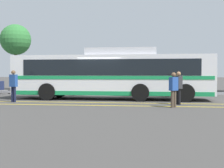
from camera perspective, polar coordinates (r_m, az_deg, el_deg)
The scene contains 11 objects.
ground_plane at distance 18.69m, azimuth -1.90°, elevation -2.88°, with size 220.00×220.00×0.00m, color #423F3D.
lane_strip_0 at distance 16.77m, azimuth -1.00°, elevation -3.43°, with size 0.20×31.83×0.01m, color gold.
lane_strip_1 at distance 15.31m, azimuth -1.84°, elevation -3.94°, with size 0.20×31.83×0.01m, color gold.
curb_strip at distance 24.20m, azimuth 1.68°, elevation -1.60°, with size 39.83×0.36×0.15m, color #99999E.
transit_bus at distance 18.87m, azimuth 0.06°, elevation 1.83°, with size 12.17×2.75×3.07m.
parked_car_1 at distance 23.61m, azimuth -9.98°, elevation 0.01°, with size 4.76×1.98×1.57m.
parked_car_2 at distance 22.29m, azimuth 6.71°, elevation -0.11°, with size 4.38×2.09×1.57m.
pedestrian_0 at distance 14.63m, azimuth 11.19°, elevation -0.67°, with size 0.45×0.46×1.62m.
pedestrian_1 at distance 17.92m, azimuth -17.58°, elevation 0.01°, with size 0.47×0.34×1.75m.
pedestrian_2 at distance 16.02m, azimuth 12.07°, elevation -0.34°, with size 0.37×0.47×1.67m.
tree_1 at distance 31.14m, azimuth -17.22°, elevation 7.69°, with size 2.89×2.89×6.21m.
Camera 1 is at (3.09, -18.37, 1.58)m, focal length 50.00 mm.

